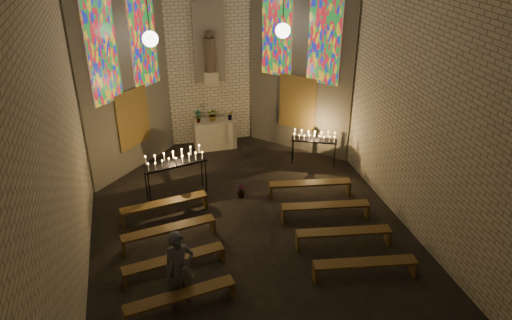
# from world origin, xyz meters

# --- Properties ---
(floor) EXTENTS (12.00, 12.00, 0.00)m
(floor) POSITION_xyz_m (0.00, 0.00, 0.00)
(floor) COLOR black
(floor) RESTS_ON ground
(room) EXTENTS (8.22, 12.43, 7.00)m
(room) POSITION_xyz_m (-0.00, 3.37, 3.72)
(room) COLOR beige
(room) RESTS_ON ground
(altar) EXTENTS (1.40, 0.60, 1.00)m
(altar) POSITION_xyz_m (0.00, 5.45, 0.50)
(altar) COLOR beige
(altar) RESTS_ON ground
(flower_vase_left) EXTENTS (0.27, 0.21, 0.44)m
(flower_vase_left) POSITION_xyz_m (-0.55, 5.42, 1.22)
(flower_vase_left) COLOR #4C723F
(flower_vase_left) RESTS_ON altar
(flower_vase_center) EXTENTS (0.49, 0.46, 0.43)m
(flower_vase_center) POSITION_xyz_m (-0.04, 5.45, 1.22)
(flower_vase_center) COLOR #4C723F
(flower_vase_center) RESTS_ON altar
(flower_vase_right) EXTENTS (0.19, 0.16, 0.34)m
(flower_vase_right) POSITION_xyz_m (0.53, 5.37, 1.17)
(flower_vase_right) COLOR #4C723F
(flower_vase_right) RESTS_ON altar
(aisle_flower_pot) EXTENTS (0.22, 0.22, 0.38)m
(aisle_flower_pot) POSITION_xyz_m (0.14, 2.10, 0.19)
(aisle_flower_pot) COLOR #4C723F
(aisle_flower_pot) RESTS_ON ground
(votive_stand_left) EXTENTS (1.83, 0.79, 1.31)m
(votive_stand_left) POSITION_xyz_m (-1.62, 2.66, 1.12)
(votive_stand_left) COLOR black
(votive_stand_left) RESTS_ON ground
(votive_stand_right) EXTENTS (1.44, 0.91, 1.05)m
(votive_stand_right) POSITION_xyz_m (2.85, 3.52, 0.90)
(votive_stand_right) COLOR black
(votive_stand_right) RESTS_ON ground
(pew_left_0) EXTENTS (2.35, 0.69, 0.45)m
(pew_left_0) POSITION_xyz_m (-2.07, 1.68, 0.36)
(pew_left_0) COLOR #503A17
(pew_left_0) RESTS_ON ground
(pew_right_0) EXTENTS (2.35, 0.69, 0.45)m
(pew_right_0) POSITION_xyz_m (2.07, 1.68, 0.36)
(pew_right_0) COLOR #503A17
(pew_right_0) RESTS_ON ground
(pew_left_1) EXTENTS (2.35, 0.69, 0.45)m
(pew_left_1) POSITION_xyz_m (-2.07, 0.48, 0.36)
(pew_left_1) COLOR #503A17
(pew_left_1) RESTS_ON ground
(pew_right_1) EXTENTS (2.35, 0.69, 0.45)m
(pew_right_1) POSITION_xyz_m (2.07, 0.48, 0.36)
(pew_right_1) COLOR #503A17
(pew_right_1) RESTS_ON ground
(pew_left_2) EXTENTS (2.35, 0.69, 0.45)m
(pew_left_2) POSITION_xyz_m (-2.07, -0.72, 0.36)
(pew_left_2) COLOR #503A17
(pew_left_2) RESTS_ON ground
(pew_right_2) EXTENTS (2.35, 0.69, 0.45)m
(pew_right_2) POSITION_xyz_m (2.07, -0.72, 0.36)
(pew_right_2) COLOR #503A17
(pew_right_2) RESTS_ON ground
(pew_left_3) EXTENTS (2.35, 0.69, 0.45)m
(pew_left_3) POSITION_xyz_m (-2.07, -1.92, 0.36)
(pew_left_3) COLOR #503A17
(pew_left_3) RESTS_ON ground
(pew_right_3) EXTENTS (2.35, 0.69, 0.45)m
(pew_right_3) POSITION_xyz_m (2.07, -1.92, 0.36)
(pew_right_3) COLOR #503A17
(pew_right_3) RESTS_ON ground
(visitor) EXTENTS (0.71, 0.55, 1.75)m
(visitor) POSITION_xyz_m (-2.01, -1.64, 0.88)
(visitor) COLOR #494A53
(visitor) RESTS_ON ground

